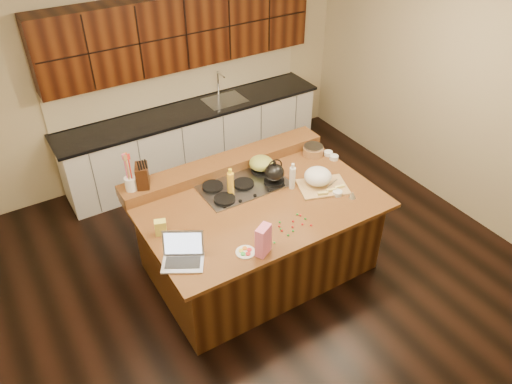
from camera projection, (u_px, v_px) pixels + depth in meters
room at (259, 165)px, 4.81m from camera, size 5.52×5.02×2.72m
island at (258, 235)px, 5.34m from camera, size 2.40×1.60×0.92m
back_ledge at (225, 164)px, 5.51m from camera, size 2.40×0.30×0.12m
cooktop at (244, 185)px, 5.26m from camera, size 0.92×0.52×0.05m
back_counter at (190, 104)px, 6.68m from camera, size 3.70×0.66×2.40m
kettle at (274, 173)px, 5.23m from camera, size 0.26×0.26×0.19m
green_bowl at (261, 163)px, 5.42m from camera, size 0.30×0.30×0.14m
laptop at (183, 254)px, 4.34m from camera, size 0.45×0.43×0.25m
oil_bottle at (231, 184)px, 5.07m from camera, size 0.09×0.09×0.27m
vinegar_bottle at (292, 178)px, 5.18m from camera, size 0.07×0.07×0.25m
wooden_tray at (319, 179)px, 5.23m from camera, size 0.59×0.51×0.20m
ramekin_a at (337, 193)px, 5.14m from camera, size 0.13×0.13×0.04m
ramekin_b at (334, 157)px, 5.69m from camera, size 0.12×0.12×0.04m
ramekin_c at (328, 153)px, 5.76m from camera, size 0.12×0.12×0.04m
strainer_bowl at (313, 151)px, 5.76m from camera, size 0.32×0.32×0.09m
kitchen_timer at (353, 195)px, 5.09m from camera, size 0.09×0.09×0.07m
pink_bag at (263, 240)px, 4.36m from camera, size 0.18×0.15×0.30m
candy_plate at (246, 252)px, 4.45m from camera, size 0.18×0.18×0.01m
package_box at (161, 227)px, 4.62m from camera, size 0.13×0.11×0.15m
utensil_crock at (131, 184)px, 4.98m from camera, size 0.14×0.14×0.14m
knife_block at (142, 176)px, 5.01m from camera, size 0.18×0.23×0.24m
gumdrop_0 at (293, 227)px, 4.73m from camera, size 0.02×0.02×0.02m
gumdrop_1 at (305, 219)px, 4.82m from camera, size 0.02×0.02×0.02m
gumdrop_2 at (279, 226)px, 4.73m from camera, size 0.02×0.02×0.02m
gumdrop_3 at (281, 229)px, 4.70m from camera, size 0.02×0.02×0.02m
gumdrop_4 at (302, 224)px, 4.76m from camera, size 0.02×0.02×0.02m
gumdrop_5 at (297, 214)px, 4.88m from camera, size 0.02×0.02×0.02m
gumdrop_6 at (282, 231)px, 4.68m from camera, size 0.02×0.02×0.02m
gumdrop_7 at (280, 222)px, 4.78m from camera, size 0.02×0.02×0.02m
gumdrop_8 at (311, 225)px, 4.74m from camera, size 0.02×0.02×0.02m
gumdrop_9 at (288, 235)px, 4.63m from camera, size 0.02×0.02×0.02m
gumdrop_10 at (300, 215)px, 4.86m from camera, size 0.02×0.02×0.02m
gumdrop_11 at (274, 243)px, 4.55m from camera, size 0.02×0.02×0.02m
gumdrop_12 at (293, 221)px, 4.79m from camera, size 0.02×0.02×0.02m
gumdrop_13 at (293, 231)px, 4.68m from camera, size 0.02×0.02×0.02m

